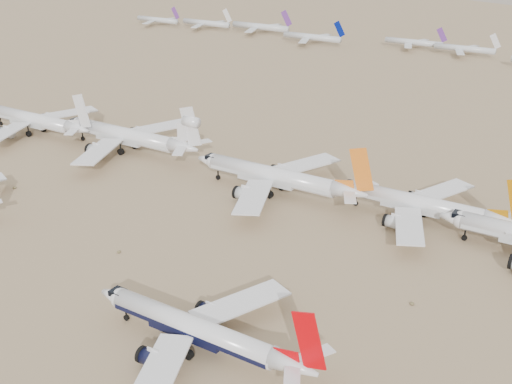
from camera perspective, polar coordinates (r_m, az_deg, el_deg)
ground at (r=134.21m, az=-6.82°, el=-11.25°), size 7000.00×7000.00×0.00m
main_airliner at (r=122.68m, az=-4.92°, el=-12.21°), size 48.20×47.08×17.01m
row2_gold_tail at (r=176.65m, az=14.70°, el=-1.12°), size 49.40×48.31×17.59m
row2_orange_tail at (r=187.53m, az=1.99°, el=1.33°), size 55.21×54.01×19.69m
row2_white_trijet at (r=225.73m, az=-11.11°, el=4.90°), size 58.38×57.06×20.69m
row2_white_twin at (r=254.51m, az=-18.98°, el=6.02°), size 53.91×52.75×19.26m
distant_storage_row at (r=407.29m, az=13.74°, el=12.63°), size 452.27×59.42×15.10m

